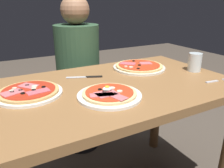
% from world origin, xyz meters
% --- Properties ---
extents(dining_table, '(1.19, 0.75, 0.75)m').
position_xyz_m(dining_table, '(0.00, 0.00, 0.62)').
color(dining_table, olive).
rests_on(dining_table, ground).
extents(pizza_foreground, '(0.28, 0.28, 0.05)m').
position_xyz_m(pizza_foreground, '(-0.12, -0.13, 0.76)').
color(pizza_foreground, white).
rests_on(pizza_foreground, dining_table).
extents(pizza_across_left, '(0.32, 0.32, 0.03)m').
position_xyz_m(pizza_across_left, '(0.25, 0.17, 0.76)').
color(pizza_across_left, silver).
rests_on(pizza_across_left, dining_table).
extents(pizza_across_right, '(0.29, 0.29, 0.03)m').
position_xyz_m(pizza_across_right, '(-0.42, 0.06, 0.76)').
color(pizza_across_right, white).
rests_on(pizza_across_right, dining_table).
extents(water_glass_near, '(0.08, 0.08, 0.11)m').
position_xyz_m(water_glass_near, '(0.50, -0.03, 0.79)').
color(water_glass_near, silver).
rests_on(water_glass_near, dining_table).
extents(fork, '(0.16, 0.03, 0.00)m').
position_xyz_m(fork, '(0.46, -0.22, 0.75)').
color(fork, silver).
rests_on(fork, dining_table).
extents(knife, '(0.19, 0.09, 0.01)m').
position_xyz_m(knife, '(-0.10, 0.16, 0.75)').
color(knife, silver).
rests_on(knife, dining_table).
extents(diner_person, '(0.32, 0.32, 1.18)m').
position_xyz_m(diner_person, '(0.02, 0.63, 0.56)').
color(diner_person, black).
rests_on(diner_person, ground).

